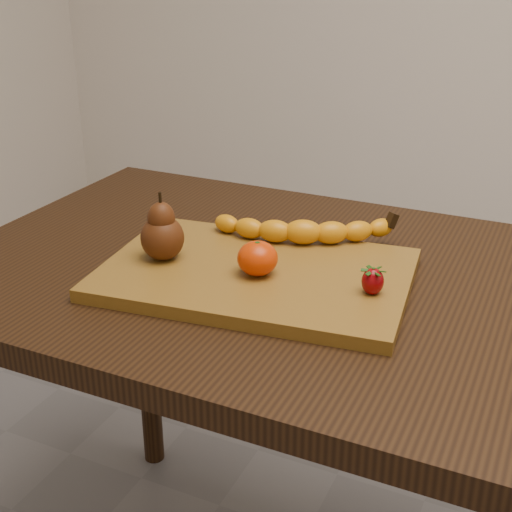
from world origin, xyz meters
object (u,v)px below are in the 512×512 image
at_px(table, 268,321).
at_px(pear, 162,226).
at_px(mandarin, 258,258).
at_px(cutting_board, 256,274).

relative_size(table, pear, 9.62).
distance_m(pear, mandarin, 0.16).
distance_m(table, mandarin, 0.16).
height_order(table, cutting_board, cutting_board).
xyz_separation_m(cutting_board, pear, (-0.14, -0.03, 0.06)).
relative_size(table, mandarin, 16.86).
relative_size(cutting_board, pear, 4.33).
xyz_separation_m(pear, mandarin, (0.15, 0.01, -0.03)).
relative_size(pear, mandarin, 1.75).
bearing_deg(pear, table, 28.74).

